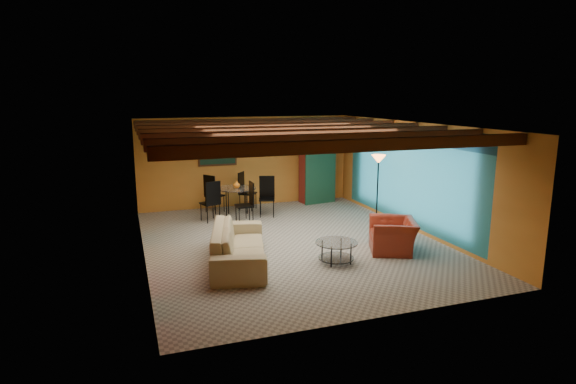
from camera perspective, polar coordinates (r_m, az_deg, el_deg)
name	(u,v)px	position (r m, az deg, el deg)	size (l,w,h in m)	color
room	(289,140)	(10.64, 0.16, 6.31)	(6.52, 8.01, 2.71)	gray
sofa	(239,245)	(9.64, -5.95, -6.36)	(2.62, 1.03, 0.77)	#9B8B64
armchair	(393,235)	(10.57, 12.53, -5.12)	(1.09, 0.95, 0.71)	maroon
coffee_table	(336,252)	(9.72, 5.84, -7.21)	(0.86, 0.86, 0.44)	silver
dining_table	(237,197)	(13.25, -6.19, -0.56)	(2.16, 2.16, 1.12)	white
armoire	(317,173)	(14.93, 3.54, 2.29)	(1.05, 0.52, 1.85)	maroon
floor_lamp	(377,190)	(12.51, 10.73, 0.26)	(0.37, 0.37, 1.85)	black
ceiling_fan	(291,140)	(10.53, 0.36, 6.25)	(1.50, 1.50, 0.44)	#472614
painting	(217,153)	(14.19, -8.50, 4.65)	(1.05, 0.03, 0.65)	black
potted_plant	(318,136)	(14.79, 3.60, 6.79)	(0.46, 0.40, 0.51)	#26661E
vase	(236,173)	(13.13, -6.26, 2.28)	(0.20, 0.20, 0.21)	orange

